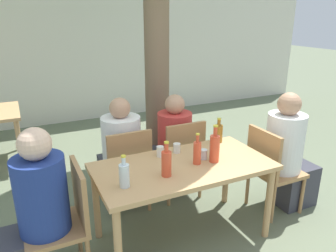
{
  "coord_description": "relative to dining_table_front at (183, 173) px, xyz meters",
  "views": [
    {
      "loc": [
        -1.19,
        -2.21,
        1.94
      ],
      "look_at": [
        0.0,
        0.3,
        0.97
      ],
      "focal_mm": 35.0,
      "sensor_mm": 36.0,
      "label": 1
    }
  ],
  "objects": [
    {
      "name": "person_seated_1",
      "position": [
        1.21,
        -0.0,
        -0.08
      ],
      "size": [
        0.58,
        0.37,
        1.23
      ],
      "rotation": [
        0.0,
        0.0,
        1.57
      ],
      "color": "#383842",
      "rests_on": "ground_plane"
    },
    {
      "name": "soda_bottle_3",
      "position": [
        0.11,
        -0.04,
        0.19
      ],
      "size": [
        0.07,
        0.07,
        0.27
      ],
      "color": "#DB4C2D",
      "rests_on": "dining_table_front"
    },
    {
      "name": "cafe_building_wall",
      "position": [
        0.0,
        3.89,
        0.76
      ],
      "size": [
        10.0,
        0.08,
        2.8
      ],
      "color": "silver",
      "rests_on": "ground_plane"
    },
    {
      "name": "drinking_glass_0",
      "position": [
        -0.11,
        0.23,
        0.13
      ],
      "size": [
        0.07,
        0.07,
        0.09
      ],
      "color": "silver",
      "rests_on": "dining_table_front"
    },
    {
      "name": "patio_chair_3",
      "position": [
        0.3,
        0.61,
        -0.14
      ],
      "size": [
        0.44,
        0.44,
        0.89
      ],
      "rotation": [
        0.0,
        0.0,
        3.14
      ],
      "color": "#A87A4C",
      "rests_on": "ground_plane"
    },
    {
      "name": "drinking_glass_2",
      "position": [
        0.21,
        0.02,
        0.13
      ],
      "size": [
        0.07,
        0.07,
        0.09
      ],
      "color": "white",
      "rests_on": "dining_table_front"
    },
    {
      "name": "patio_chair_0",
      "position": [
        -0.98,
        0.0,
        -0.14
      ],
      "size": [
        0.44,
        0.44,
        0.89
      ],
      "rotation": [
        0.0,
        0.0,
        -1.57
      ],
      "color": "#A87A4C",
      "rests_on": "ground_plane"
    },
    {
      "name": "patio_chair_2",
      "position": [
        -0.3,
        0.61,
        -0.14
      ],
      "size": [
        0.44,
        0.44,
        0.89
      ],
      "rotation": [
        0.0,
        0.0,
        3.14
      ],
      "color": "#A87A4C",
      "rests_on": "ground_plane"
    },
    {
      "name": "soda_bottle_2",
      "position": [
        0.27,
        -0.06,
        0.21
      ],
      "size": [
        0.08,
        0.08,
        0.33
      ],
      "color": "#DB4C2D",
      "rests_on": "dining_table_front"
    },
    {
      "name": "patio_chair_1",
      "position": [
        0.98,
        0.0,
        -0.14
      ],
      "size": [
        0.44,
        0.44,
        0.89
      ],
      "rotation": [
        0.0,
        0.0,
        1.57
      ],
      "color": "#A87A4C",
      "rests_on": "ground_plane"
    },
    {
      "name": "person_seated_2",
      "position": [
        -0.3,
        0.84,
        -0.11
      ],
      "size": [
        0.39,
        0.6,
        1.16
      ],
      "rotation": [
        0.0,
        0.0,
        3.14
      ],
      "color": "#383842",
      "rests_on": "ground_plane"
    },
    {
      "name": "person_seated_0",
      "position": [
        -1.21,
        -0.0,
        -0.09
      ],
      "size": [
        0.58,
        0.36,
        1.22
      ],
      "rotation": [
        0.0,
        0.0,
        -1.57
      ],
      "color": "#383842",
      "rests_on": "ground_plane"
    },
    {
      "name": "ground_plane",
      "position": [
        0.0,
        0.0,
        -0.64
      ],
      "size": [
        30.0,
        30.0,
        0.0
      ],
      "primitive_type": "plane",
      "color": "#667056"
    },
    {
      "name": "dining_table_front",
      "position": [
        0.0,
        0.0,
        0.0
      ],
      "size": [
        1.5,
        0.77,
        0.72
      ],
      "color": "tan",
      "rests_on": "ground_plane"
    },
    {
      "name": "soda_bottle_0",
      "position": [
        -0.21,
        -0.12,
        0.2
      ],
      "size": [
        0.08,
        0.08,
        0.29
      ],
      "color": "#DB4C2D",
      "rests_on": "dining_table_front"
    },
    {
      "name": "amber_bottle_4",
      "position": [
        0.55,
        0.31,
        0.18
      ],
      "size": [
        0.08,
        0.08,
        0.25
      ],
      "color": "#9E661E",
      "rests_on": "dining_table_front"
    },
    {
      "name": "person_seated_3",
      "position": [
        0.3,
        0.85,
        -0.13
      ],
      "size": [
        0.37,
        0.58,
        1.13
      ],
      "rotation": [
        0.0,
        0.0,
        3.14
      ],
      "color": "#383842",
      "rests_on": "ground_plane"
    },
    {
      "name": "drinking_glass_1",
      "position": [
        0.06,
        0.25,
        0.13
      ],
      "size": [
        0.07,
        0.07,
        0.09
      ],
      "color": "silver",
      "rests_on": "dining_table_front"
    },
    {
      "name": "water_bottle_1",
      "position": [
        -0.56,
        -0.14,
        0.18
      ],
      "size": [
        0.08,
        0.08,
        0.25
      ],
      "color": "silver",
      "rests_on": "dining_table_front"
    }
  ]
}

